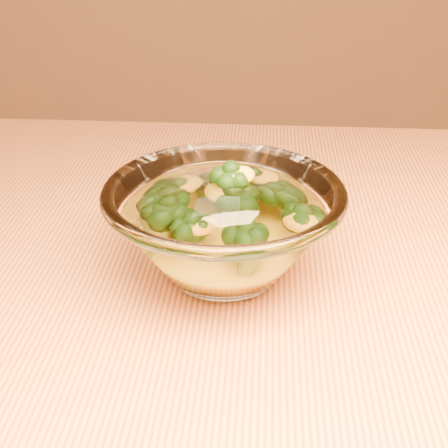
% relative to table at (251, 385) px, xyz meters
% --- Properties ---
extents(table, '(1.20, 0.80, 0.75)m').
position_rel_table_xyz_m(table, '(0.00, 0.00, 0.00)').
color(table, '#C6763B').
rests_on(table, ground).
extents(glass_bowl, '(0.20, 0.20, 0.09)m').
position_rel_table_xyz_m(glass_bowl, '(-0.03, 0.03, 0.14)').
color(glass_bowl, white).
rests_on(glass_bowl, table).
extents(cheese_sauce, '(0.10, 0.10, 0.03)m').
position_rel_table_xyz_m(cheese_sauce, '(-0.03, 0.03, 0.13)').
color(cheese_sauce, orange).
rests_on(cheese_sauce, glass_bowl).
extents(broccoli_heap, '(0.14, 0.12, 0.07)m').
position_rel_table_xyz_m(broccoli_heap, '(-0.03, 0.04, 0.15)').
color(broccoli_heap, black).
rests_on(broccoli_heap, cheese_sauce).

